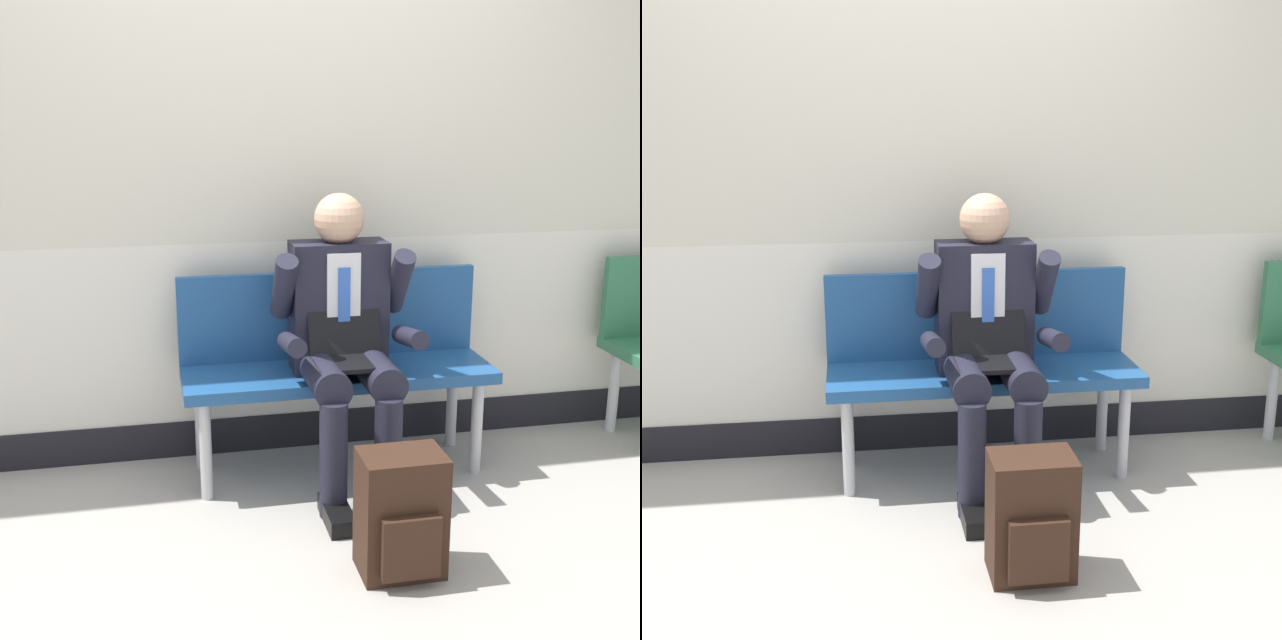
# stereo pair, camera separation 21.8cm
# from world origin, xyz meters

# --- Properties ---
(ground_plane) EXTENTS (18.00, 18.00, 0.00)m
(ground_plane) POSITION_xyz_m (0.00, 0.00, 0.00)
(ground_plane) COLOR #9E9991
(station_wall) EXTENTS (5.62, 0.14, 3.20)m
(station_wall) POSITION_xyz_m (0.00, 0.72, 1.59)
(station_wall) COLOR beige
(station_wall) RESTS_ON ground
(bench_with_person) EXTENTS (1.33, 0.42, 0.86)m
(bench_with_person) POSITION_xyz_m (0.24, 0.44, 0.52)
(bench_with_person) COLOR navy
(bench_with_person) RESTS_ON ground
(person_seated) EXTENTS (0.57, 0.70, 1.23)m
(person_seated) POSITION_xyz_m (0.24, 0.25, 0.65)
(person_seated) COLOR #1E1E2D
(person_seated) RESTS_ON ground
(backpack) EXTENTS (0.29, 0.24, 0.44)m
(backpack) POSITION_xyz_m (0.27, -0.46, 0.22)
(backpack) COLOR #331E14
(backpack) RESTS_ON ground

